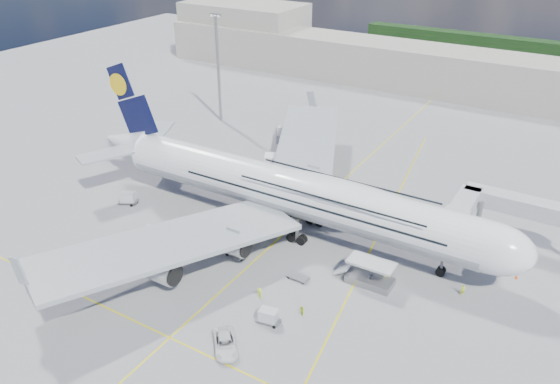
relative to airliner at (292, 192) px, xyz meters
The scene contains 31 objects.
ground 12.13m from the airliner, 91.49° to the right, with size 300.00×300.00×0.00m, color gray.
taxi_line_main 12.13m from the airliner, 91.49° to the right, with size 0.25×220.00×0.01m, color yellow.
taxi_line_cross 30.78m from the airliner, 90.50° to the right, with size 120.00×0.25×0.01m, color yellow.
taxi_line_diag 15.36m from the airliner, ahead, with size 0.25×100.00×0.01m, color yellow.
airliner is the anchor object (origin of this frame).
jet_bridge 31.50m from the airliner, 20.31° to the left, with size 18.80×12.10×8.50m.
cargo_loader 18.87m from the airliner, 23.23° to the right, with size 8.53×3.20×3.67m.
light_mast 53.72m from the airliner, 139.00° to the left, with size 3.00×0.70×25.50m.
terminal 85.00m from the airliner, 90.18° to the left, with size 180.00×16.00×12.00m, color #B2AD9E.
hangar 114.20m from the airliner, 127.98° to the left, with size 40.00×22.00×18.00m, color #B2AD9E.
dolly_row_a 23.63m from the airliner, 143.65° to the right, with size 2.69×1.62×1.62m.
dolly_row_b 18.01m from the airliner, 140.80° to the right, with size 3.43×2.26×0.46m.
dolly_row_c 13.44m from the airliner, 106.28° to the right, with size 3.55×2.60×0.47m.
dolly_back 30.87m from the airliner, 165.42° to the right, with size 3.81×3.14×2.13m.
dolly_nose_far 23.76m from the airliner, 67.75° to the right, with size 3.33×2.16×1.96m.
dolly_nose_near 15.10m from the airliner, 56.57° to the right, with size 3.19×1.82×0.45m.
baggage_tug 16.32m from the airliner, 140.38° to the right, with size 3.49×2.53×1.98m.
catering_truck_inner 20.42m from the airliner, 126.24° to the left, with size 7.74×5.38×4.26m.
catering_truck_outer 35.82m from the airliner, 119.86° to the left, with size 6.95×3.39×3.99m.
service_van 29.40m from the airliner, 76.44° to the right, with size 2.62×5.69×1.58m, color white.
crew_nose 29.43m from the airliner, ahead, with size 0.60×0.39×1.63m, color #D1EA18.
crew_loader 22.40m from the airliner, 56.86° to the right, with size 0.75×0.58×1.54m, color #CDFA1A.
crew_wing 25.58m from the airliner, 138.65° to the right, with size 1.01×0.42×1.73m, color #C4F81A.
crew_van 20.16m from the airliner, 17.07° to the right, with size 0.93×0.60×1.90m, color #CEEB18.
crew_tug 19.53m from the airliner, 74.00° to the right, with size 1.04×0.60×1.61m, color #CFFC1A.
cone_nose 35.31m from the airliner, ahead, with size 0.47×0.47×0.60m.
cone_wing_left_inner 19.25m from the airliner, 130.28° to the left, with size 0.39×0.39×0.49m.
cone_wing_left_outer 28.63m from the airliner, 121.99° to the left, with size 0.40×0.40×0.51m.
cone_wing_right_inner 19.05m from the airliner, 151.07° to the right, with size 0.42×0.42×0.53m.
cone_wing_right_outer 25.70m from the airliner, 118.85° to the right, with size 0.40×0.40×0.51m.
cone_tail 40.18m from the airliner, behind, with size 0.50×0.50×0.64m.
Camera 1 is at (37.97, -56.82, 47.70)m, focal length 35.00 mm.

